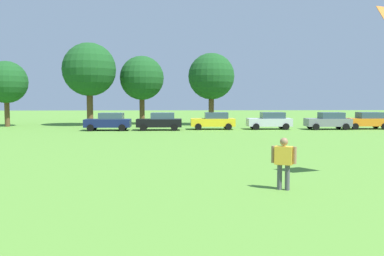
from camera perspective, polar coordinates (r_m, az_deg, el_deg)
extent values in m
plane|color=#568C33|center=(27.91, -9.09, -2.13)|extent=(160.00, 160.00, 0.00)
cylinder|color=#4C4C51|center=(13.82, 13.19, -6.74)|extent=(0.16, 0.16, 0.85)
cylinder|color=#4C4C51|center=(13.86, 12.15, -6.70)|extent=(0.16, 0.16, 0.85)
cube|color=yellow|center=(13.72, 12.72, -3.76)|extent=(0.64, 0.52, 0.60)
cylinder|color=#936B4C|center=(13.67, 14.17, -3.73)|extent=(0.12, 0.12, 0.56)
cylinder|color=#936B4C|center=(13.78, 11.28, -3.63)|extent=(0.12, 0.12, 0.56)
sphere|color=#936B4C|center=(13.67, 12.75, -1.88)|extent=(0.26, 0.26, 0.26)
cube|color=#141E4C|center=(39.55, -11.70, 0.67)|extent=(4.30, 1.80, 0.76)
cube|color=#334756|center=(39.46, -11.22, 1.66)|extent=(2.24, 1.58, 0.60)
cylinder|color=black|center=(38.96, -14.03, 0.02)|extent=(0.64, 0.22, 0.64)
cylinder|color=black|center=(40.72, -13.51, 0.20)|extent=(0.64, 0.22, 0.64)
cylinder|color=black|center=(38.47, -9.77, 0.04)|extent=(0.64, 0.22, 0.64)
cylinder|color=black|center=(40.25, -9.43, 0.22)|extent=(0.64, 0.22, 0.64)
cube|color=black|center=(39.21, -4.62, 0.71)|extent=(4.30, 1.80, 0.76)
cube|color=#334756|center=(39.16, -4.12, 1.71)|extent=(2.24, 1.58, 0.60)
cylinder|color=black|center=(38.43, -6.85, 0.06)|extent=(0.64, 0.22, 0.64)
cylinder|color=black|center=(40.22, -6.64, 0.24)|extent=(0.64, 0.22, 0.64)
cylinder|color=black|center=(38.30, -2.49, 0.07)|extent=(0.64, 0.22, 0.64)
cylinder|color=black|center=(40.10, -2.47, 0.25)|extent=(0.64, 0.22, 0.64)
cube|color=yellow|center=(40.17, 2.90, 0.80)|extent=(4.30, 1.80, 0.76)
cube|color=#334756|center=(40.17, 3.40, 1.77)|extent=(2.24, 1.58, 0.60)
cylinder|color=black|center=(39.20, 0.89, 0.17)|extent=(0.64, 0.22, 0.64)
cylinder|color=black|center=(40.99, 0.76, 0.34)|extent=(0.64, 0.22, 0.64)
cylinder|color=black|center=(39.46, 5.13, 0.18)|extent=(0.64, 0.22, 0.64)
cylinder|color=black|center=(41.24, 4.82, 0.35)|extent=(0.64, 0.22, 0.64)
cube|color=silver|center=(41.01, 10.72, 0.80)|extent=(4.30, 1.80, 0.76)
cube|color=#334756|center=(41.06, 11.20, 1.75)|extent=(2.24, 1.58, 0.60)
cylinder|color=black|center=(39.86, 8.95, 0.18)|extent=(0.64, 0.22, 0.64)
cylinder|color=black|center=(41.62, 8.48, 0.35)|extent=(0.64, 0.22, 0.64)
cylinder|color=black|center=(40.52, 13.01, 0.19)|extent=(0.64, 0.22, 0.64)
cylinder|color=black|center=(42.25, 12.38, 0.36)|extent=(0.64, 0.22, 0.64)
cube|color=slate|center=(42.26, 18.44, 0.76)|extent=(4.30, 1.80, 0.76)
cube|color=#334756|center=(42.35, 18.90, 1.68)|extent=(2.24, 1.58, 0.60)
cylinder|color=black|center=(40.94, 16.96, 0.16)|extent=(0.64, 0.22, 0.64)
cylinder|color=black|center=(42.64, 16.17, 0.32)|extent=(0.64, 0.22, 0.64)
cylinder|color=black|center=(41.98, 20.73, 0.16)|extent=(0.64, 0.22, 0.64)
cylinder|color=black|center=(43.64, 19.82, 0.33)|extent=(0.64, 0.22, 0.64)
cube|color=orange|center=(44.12, 23.15, 0.77)|extent=(4.30, 1.80, 0.76)
cube|color=#334756|center=(44.23, 23.58, 1.65)|extent=(2.24, 1.58, 0.60)
cylinder|color=black|center=(42.71, 21.87, 0.20)|extent=(0.64, 0.22, 0.64)
cylinder|color=black|center=(44.36, 20.93, 0.36)|extent=(0.64, 0.22, 0.64)
cylinder|color=black|center=(45.58, 24.32, 0.36)|extent=(0.64, 0.22, 0.64)
cylinder|color=brown|center=(48.61, -24.45, 1.89)|extent=(0.53, 0.53, 2.89)
sphere|color=#194C1E|center=(48.62, -24.57, 5.87)|extent=(4.56, 4.56, 4.56)
cylinder|color=brown|center=(47.15, -14.08, 2.60)|extent=(0.69, 0.69, 3.76)
sphere|color=#194C1E|center=(47.25, -14.18, 7.95)|extent=(5.94, 5.94, 5.94)
cylinder|color=brown|center=(48.48, -6.99, 2.44)|extent=(0.60, 0.60, 3.27)
sphere|color=#194C1E|center=(48.53, -7.03, 6.96)|extent=(5.16, 5.16, 5.16)
cylinder|color=brown|center=(46.75, 2.71, 2.45)|extent=(0.61, 0.61, 3.34)
sphere|color=#194C1E|center=(46.80, 2.73, 7.24)|extent=(5.27, 5.27, 5.27)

